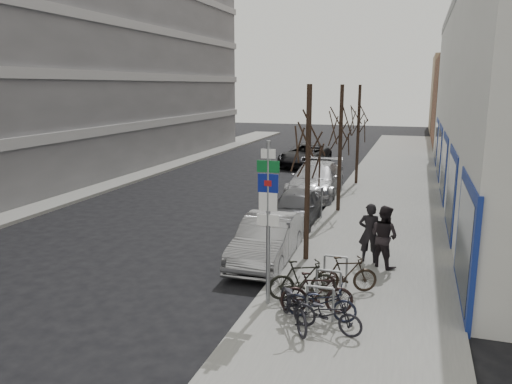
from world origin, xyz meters
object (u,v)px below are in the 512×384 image
Objects in this scene: highway_sign_pole at (268,213)px; bike_far_curb at (327,311)px; tree_near at (309,132)px; bike_near_left at (294,301)px; parked_car_front at (267,240)px; parked_car_back at (316,180)px; pedestrian_near at (370,233)px; pedestrian_far at (384,236)px; meter_front at (288,238)px; parked_car_mid at (296,208)px; lane_car at (305,155)px; bike_mid_inner at (303,279)px; tree_mid at (341,119)px; meter_mid at (322,200)px; tree_far at (359,111)px; bike_near_right at (317,293)px; bike_far_inner at (346,274)px; bike_mid_curb at (321,299)px; meter_back at (342,177)px; bike_rack at (328,282)px.

highway_sign_pole is 2.61× the size of bike_far_curb.
tree_near is 5.60m from bike_near_left.
bike_far_curb is at bearing -59.89° from parked_car_front.
parked_car_back is 9.99m from pedestrian_near.
pedestrian_far reaches higher than bike_far_curb.
meter_front is 0.30× the size of parked_car_mid.
bike_mid_inner is at bearing -70.60° from lane_car.
pedestrian_far is (2.33, -6.45, -3.01)m from tree_mid.
bike_far_curb is at bearing -69.29° from lane_car.
tree_mid is at bearing 88.86° from highway_sign_pole.
meter_mid is at bearing -67.77° from lane_car.
parked_car_front is at bearing 42.39° from bike_far_curb.
parked_car_front is at bearing -90.01° from parked_car_mid.
parked_car_back is at bearing -67.22° from lane_car.
tree_far is 17.10m from bike_near_right.
pedestrian_near is at bearing -28.45° from bike_far_inner.
bike_mid_curb is (1.42, -0.45, -1.81)m from highway_sign_pole.
bike_mid_curb is at bearing -168.26° from bike_mid_inner.
pedestrian_near is (2.34, -10.17, 0.15)m from meter_back.
meter_back is 0.67× the size of pedestrian_far.
meter_mid is 1.00× the size of meter_back.
bike_mid_curb is (1.67, -14.46, -0.26)m from meter_back.
bike_mid_curb is at bearing -85.89° from tree_far.
bike_mid_inner is 3.56m from pedestrian_far.
bike_mid_curb is at bearing -72.89° from tree_near.
lane_car is (-5.29, 22.69, 0.07)m from bike_near_right.
meter_front is 1.00× the size of meter_mid.
highway_sign_pole is 16.59m from tree_far.
bike_rack is 1.62m from bike_far_curb.
lane_car is at bearing 103.94° from bike_rack.
meter_front is 11.00m from meter_back.
meter_mid is at bearing -5.41° from bike_far_inner.
lane_car is at bearing -5.63° from bike_far_inner.
tree_near reaches higher than highway_sign_pole.
tree_near is 2.92× the size of bike_near_left.
bike_far_curb is (0.25, -1.60, -0.02)m from bike_rack.
highway_sign_pole is at bearing 64.35° from bike_near_right.
tree_far reaches higher than bike_far_inner.
tree_far is at bearing 3.60° from bike_mid_curb.
meter_back is at bearing -11.95° from bike_far_inner.
bike_mid_inner is 1.07× the size of bike_far_inner.
bike_rack is 1.19× the size of pedestrian_far.
bike_far_curb is (1.45, -11.00, -3.46)m from tree_mid.
bike_near_right is at bearing -83.92° from meter_back.
parked_car_front is (-1.00, 3.26, -1.73)m from highway_sign_pole.
pedestrian_far is (0.44, -0.28, 0.03)m from pedestrian_near.
parked_car_front reaches higher than meter_back.
meter_back reaches higher than bike_far_inner.
bike_rack is at bearing -25.62° from bike_near_right.
meter_front is at bearing -131.99° from tree_near.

